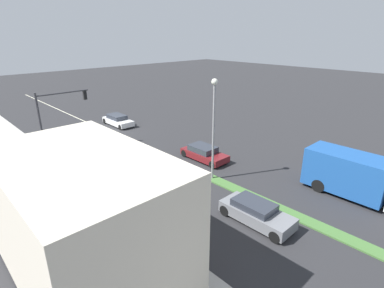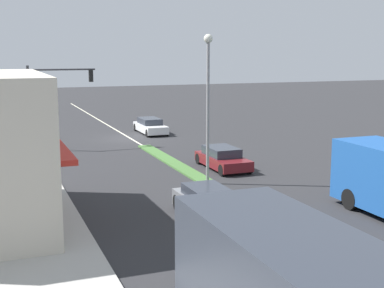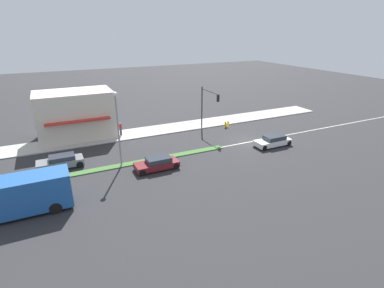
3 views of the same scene
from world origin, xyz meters
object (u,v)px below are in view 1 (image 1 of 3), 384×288
at_px(pedestrian, 85,200).
at_px(van_white, 118,120).
at_px(delivery_truck, 360,178).
at_px(suv_grey, 256,213).
at_px(warning_aframe_sign, 49,140).
at_px(sedan_maroon, 204,153).
at_px(traffic_signal_main, 56,112).
at_px(street_lamp, 214,118).

distance_m(pedestrian, van_white, 18.90).
bearing_deg(delivery_truck, suv_grey, -22.77).
relative_size(warning_aframe_sign, van_white, 0.19).
bearing_deg(warning_aframe_sign, delivery_truck, 114.29).
bearing_deg(sedan_maroon, pedestrian, 4.86).
height_order(traffic_signal_main, sedan_maroon, traffic_signal_main).
bearing_deg(warning_aframe_sign, sedan_maroon, 122.34).
distance_m(pedestrian, sedan_maroon, 11.19).
xyz_separation_m(warning_aframe_sign, suv_grey, (-3.92, 21.62, 0.20)).
distance_m(street_lamp, warning_aframe_sign, 17.82).
bearing_deg(suv_grey, warning_aframe_sign, -79.71).
bearing_deg(van_white, warning_aframe_sign, 8.00).
bearing_deg(traffic_signal_main, delivery_truck, 117.39).
distance_m(delivery_truck, sedan_maroon, 11.86).
bearing_deg(van_white, traffic_signal_main, 27.56).
bearing_deg(sedan_maroon, van_white, -90.00).
xyz_separation_m(pedestrian, sedan_maroon, (-11.14, -0.95, -0.41)).
distance_m(sedan_maroon, van_white, 14.32).
bearing_deg(delivery_truck, warning_aframe_sign, -65.71).
xyz_separation_m(sedan_maroon, suv_grey, (4.40, 8.47, 0.04)).
xyz_separation_m(sedan_maroon, van_white, (0.00, -14.32, 0.01)).
xyz_separation_m(street_lamp, pedestrian, (8.94, -2.07, -3.78)).
xyz_separation_m(street_lamp, delivery_truck, (-5.00, 8.48, -3.31)).
xyz_separation_m(street_lamp, suv_grey, (2.20, 5.46, -4.15)).
height_order(traffic_signal_main, suv_grey, traffic_signal_main).
bearing_deg(sedan_maroon, delivery_truck, 103.69).
distance_m(traffic_signal_main, sedan_maroon, 13.41).
relative_size(pedestrian, warning_aframe_sign, 2.00).
bearing_deg(street_lamp, traffic_signal_main, -64.75).
relative_size(street_lamp, sedan_maroon, 1.75).
xyz_separation_m(traffic_signal_main, suv_grey, (-3.92, 18.44, -3.27)).
distance_m(street_lamp, delivery_truck, 10.39).
height_order(sedan_maroon, suv_grey, suv_grey).
distance_m(traffic_signal_main, pedestrian, 11.64).
bearing_deg(pedestrian, warning_aframe_sign, -101.32).
relative_size(street_lamp, warning_aframe_sign, 8.80).
distance_m(sedan_maroon, suv_grey, 9.55).
distance_m(delivery_truck, van_white, 25.98).
height_order(delivery_truck, suv_grey, delivery_truck).
relative_size(delivery_truck, suv_grey, 1.74).
distance_m(suv_grey, van_white, 23.21).
xyz_separation_m(pedestrian, delivery_truck, (-13.94, 10.55, 0.47)).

